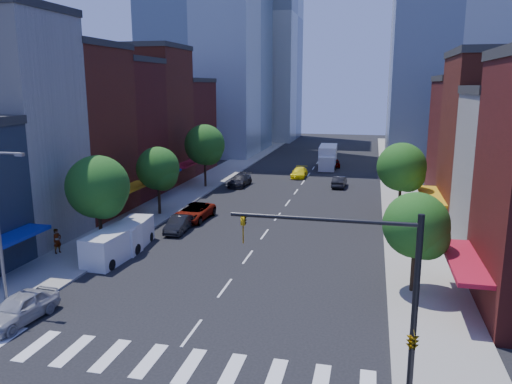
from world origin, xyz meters
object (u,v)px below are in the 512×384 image
at_px(cargo_van_far, 131,235).
at_px(pedestrian_far, 114,238).
at_px(parked_car_rear, 240,180).
at_px(parked_car_front, 20,308).
at_px(pedestrian_near, 57,241).
at_px(taxi, 299,173).
at_px(parked_car_third, 194,212).
at_px(cargo_van_near, 111,246).
at_px(box_truck, 328,158).
at_px(traffic_car_oncoming, 339,182).
at_px(parked_car_second, 179,224).
at_px(traffic_car_far, 335,163).

xyz_separation_m(cargo_van_far, pedestrian_far, (-1.01, -0.94, -0.04)).
xyz_separation_m(parked_car_rear, cargo_van_far, (-1.99, -25.79, 0.32)).
relative_size(parked_car_front, pedestrian_near, 2.48).
bearing_deg(taxi, parked_car_third, -104.26).
relative_size(cargo_van_near, cargo_van_far, 1.04).
height_order(cargo_van_far, box_truck, box_truck).
height_order(cargo_van_far, traffic_car_oncoming, cargo_van_far).
distance_m(parked_car_front, parked_car_second, 18.03).
bearing_deg(box_truck, traffic_car_far, 46.33).
distance_m(parked_car_second, pedestrian_near, 10.23).
relative_size(parked_car_third, parked_car_rear, 1.11).
bearing_deg(cargo_van_near, traffic_car_oncoming, 68.04).
distance_m(parked_car_front, taxi, 47.31).
distance_m(traffic_car_far, pedestrian_far, 46.59).
xyz_separation_m(box_truck, pedestrian_near, (-16.27, -45.30, -0.52)).
height_order(parked_car_third, traffic_car_oncoming, parked_car_third).
bearing_deg(taxi, traffic_car_oncoming, -42.71).
relative_size(parked_car_second, parked_car_rear, 0.84).
distance_m(taxi, box_truck, 9.50).
height_order(parked_car_rear, cargo_van_near, cargo_van_near).
bearing_deg(pedestrian_near, parked_car_front, -138.06).
xyz_separation_m(parked_car_second, traffic_car_oncoming, (12.39, 23.08, 0.01)).
distance_m(traffic_car_oncoming, pedestrian_near, 36.24).
height_order(cargo_van_near, traffic_car_far, cargo_van_near).
distance_m(parked_car_front, box_truck, 56.67).
bearing_deg(cargo_van_near, cargo_van_far, 92.45).
height_order(parked_car_third, cargo_van_near, cargo_van_near).
distance_m(parked_car_front, traffic_car_far, 57.99).
height_order(traffic_car_oncoming, box_truck, box_truck).
height_order(taxi, pedestrian_far, pedestrian_far).
bearing_deg(cargo_van_far, taxi, 69.71).
bearing_deg(parked_car_rear, pedestrian_far, -92.81).
xyz_separation_m(parked_car_third, parked_car_rear, (0.00, 16.83, -0.04)).
xyz_separation_m(parked_car_second, pedestrian_far, (-3.00, -5.86, 0.31)).
height_order(parked_car_front, pedestrian_far, pedestrian_far).
bearing_deg(parked_car_third, cargo_van_near, -95.96).
bearing_deg(parked_car_rear, taxi, 53.63).
distance_m(parked_car_rear, traffic_car_oncoming, 12.58).
distance_m(parked_car_rear, pedestrian_far, 26.90).
relative_size(traffic_car_oncoming, box_truck, 0.50).
height_order(taxi, traffic_car_oncoming, traffic_car_oncoming).
xyz_separation_m(cargo_van_near, pedestrian_far, (-0.99, 2.18, -0.11)).
relative_size(cargo_van_far, traffic_car_oncoming, 1.21).
relative_size(parked_car_second, cargo_van_far, 0.82).
xyz_separation_m(parked_car_front, cargo_van_far, (0.01, 12.99, 0.25)).
bearing_deg(pedestrian_near, parked_car_rear, 4.22).
relative_size(cargo_van_far, taxi, 1.10).
height_order(parked_car_second, pedestrian_near, pedestrian_near).
xyz_separation_m(parked_car_front, traffic_car_oncoming, (14.39, 41.00, -0.09)).
bearing_deg(pedestrian_far, parked_car_second, 148.24).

